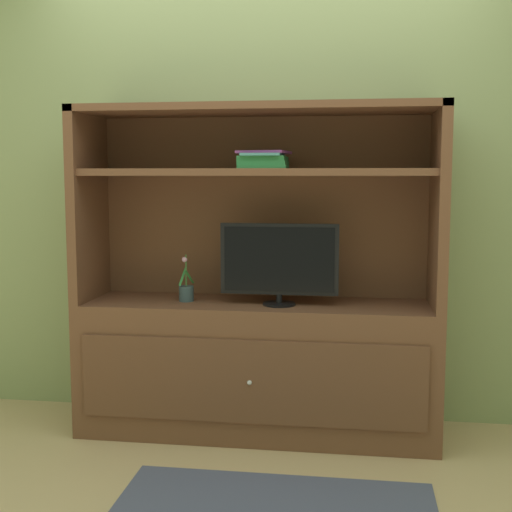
% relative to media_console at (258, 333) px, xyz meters
% --- Properties ---
extents(ground_plane, '(8.00, 8.00, 0.00)m').
position_rel_media_console_xyz_m(ground_plane, '(0.00, -0.41, -0.53)').
color(ground_plane, tan).
extents(painted_rear_wall, '(6.00, 0.10, 2.80)m').
position_rel_media_console_xyz_m(painted_rear_wall, '(0.00, 0.34, 0.87)').
color(painted_rear_wall, '#8C9E6B').
rests_on(painted_rear_wall, ground_plane).
extents(media_console, '(1.87, 0.53, 1.71)m').
position_rel_media_console_xyz_m(media_console, '(0.00, 0.00, 0.00)').
color(media_console, brown).
rests_on(media_console, ground_plane).
extents(tv_monitor, '(0.60, 0.17, 0.42)m').
position_rel_media_console_xyz_m(tv_monitor, '(0.12, -0.06, 0.39)').
color(tv_monitor, black).
rests_on(tv_monitor, media_console).
extents(potted_plant, '(0.08, 0.10, 0.25)m').
position_rel_media_console_xyz_m(potted_plant, '(-0.38, -0.03, 0.22)').
color(potted_plant, '#384C56').
rests_on(potted_plant, media_console).
extents(magazine_stack, '(0.26, 0.34, 0.09)m').
position_rel_media_console_xyz_m(magazine_stack, '(0.03, -0.00, 0.90)').
color(magazine_stack, '#338C4C').
rests_on(magazine_stack, media_console).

